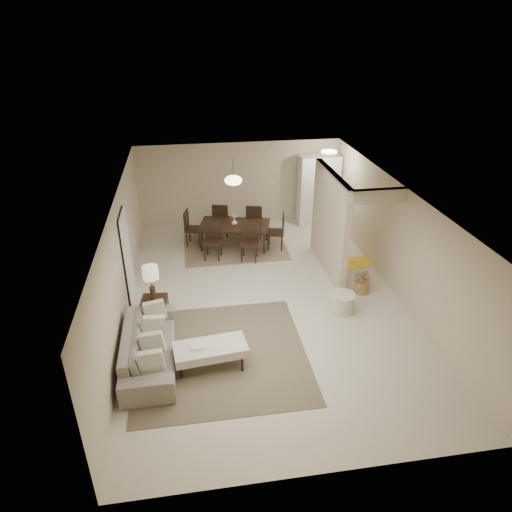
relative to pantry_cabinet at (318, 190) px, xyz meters
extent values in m
plane|color=beige|center=(-2.35, -4.15, -1.05)|extent=(9.00, 9.00, 0.00)
plane|color=white|center=(-2.35, -4.15, 1.45)|extent=(9.00, 9.00, 0.00)
plane|color=#C3B293|center=(-2.35, 0.35, 0.20)|extent=(6.00, 0.00, 6.00)
plane|color=#C3B293|center=(-5.35, -4.15, 0.20)|extent=(0.00, 9.00, 9.00)
plane|color=#C3B293|center=(0.65, -4.15, 0.20)|extent=(0.00, 9.00, 9.00)
cube|color=#C3B293|center=(-0.55, -2.90, 0.20)|extent=(0.15, 2.50, 2.50)
cube|color=black|center=(-5.32, -3.55, -0.03)|extent=(0.04, 0.90, 2.04)
cube|color=white|center=(0.00, 0.00, 0.00)|extent=(1.20, 0.55, 2.10)
cylinder|color=white|center=(-0.05, -0.95, 1.41)|extent=(0.44, 0.44, 0.05)
cube|color=brown|center=(-3.50, -5.88, -1.04)|extent=(3.20, 3.20, 0.01)
imported|color=gray|center=(-4.80, -5.88, -0.71)|extent=(2.36, 0.93, 0.69)
cube|color=beige|center=(-3.70, -6.18, -0.67)|extent=(1.36, 0.73, 0.17)
cylinder|color=black|center=(-4.25, -6.39, -0.90)|extent=(0.05, 0.05, 0.29)
cylinder|color=black|center=(-3.16, -6.39, -0.90)|extent=(0.05, 0.05, 0.29)
cylinder|color=black|center=(-4.25, -5.96, -0.90)|extent=(0.05, 0.05, 0.29)
cylinder|color=black|center=(-3.16, -5.96, -0.90)|extent=(0.05, 0.05, 0.29)
cube|color=black|center=(-4.75, -4.63, -0.77)|extent=(0.56, 0.56, 0.56)
cylinder|color=#4D3421|center=(-4.75, -4.63, -0.34)|extent=(0.12, 0.12, 0.30)
cylinder|color=#4D3421|center=(-4.75, -4.63, -0.06)|extent=(0.03, 0.03, 0.26)
cylinder|color=beige|center=(-4.75, -4.63, 0.14)|extent=(0.32, 0.32, 0.26)
cylinder|color=beige|center=(-0.79, -4.83, -0.84)|extent=(0.54, 0.54, 0.42)
cylinder|color=olive|center=(-0.08, -4.15, -0.90)|extent=(0.45, 0.45, 0.29)
cube|color=#846C52|center=(-2.71, -1.33, -1.04)|extent=(2.80, 2.10, 0.01)
imported|color=black|center=(-2.71, -1.33, -0.72)|extent=(2.08, 1.48, 0.66)
imported|color=white|center=(-2.71, -1.33, -0.31)|extent=(0.18, 0.18, 0.16)
cube|color=yellow|center=(0.32, -2.78, -1.04)|extent=(1.02, 0.76, 0.01)
cylinder|color=#4D3421|center=(-2.71, -1.33, 1.20)|extent=(0.02, 0.02, 0.50)
ellipsoid|color=#FFEAC6|center=(-2.71, -1.33, 0.87)|extent=(0.46, 0.46, 0.25)
camera|label=1|loc=(-3.90, -12.70, 4.60)|focal=32.00mm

